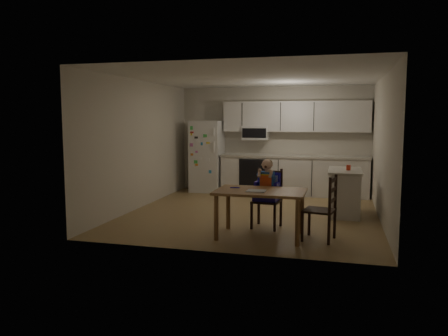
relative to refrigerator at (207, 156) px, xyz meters
name	(u,v)px	position (x,y,z in m)	size (l,w,h in m)	color
room	(258,145)	(1.55, -1.67, 0.40)	(4.52, 5.01, 2.51)	#997A49
refrigerator	(207,156)	(0.00, 0.00, 0.00)	(0.72, 0.70, 1.70)	silver
kitchen_run	(293,157)	(2.05, 0.09, 0.03)	(3.37, 0.62, 2.15)	silver
kitchen_island	(345,192)	(3.20, -1.84, -0.43)	(0.59, 1.12, 0.83)	silver
red_cup	(348,168)	(3.26, -1.90, 0.02)	(0.08, 0.08, 0.09)	#B72813
dining_table	(260,197)	(1.98, -3.76, -0.24)	(1.31, 0.84, 0.70)	olive
napkin	(256,191)	(1.93, -3.85, -0.14)	(0.27, 0.24, 0.01)	#B2B2B7
toddler_spoon	(234,188)	(1.56, -3.66, -0.14)	(0.02, 0.02, 0.12)	#2015B3
chair_booster	(268,186)	(1.99, -3.14, -0.18)	(0.47, 0.47, 1.11)	black
chair_side	(326,204)	(2.92, -3.72, -0.31)	(0.49, 0.49, 0.95)	black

